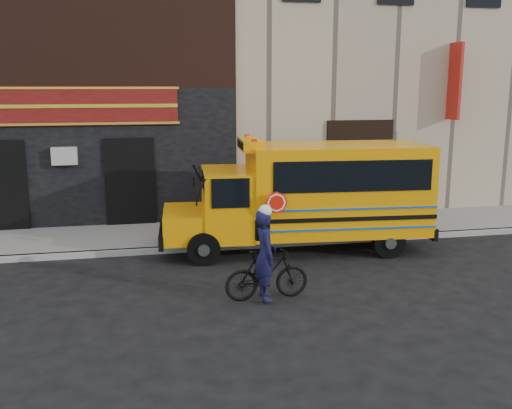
{
  "coord_description": "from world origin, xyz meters",
  "views": [
    {
      "loc": [
        -2.9,
        -11.68,
        4.21
      ],
      "look_at": [
        -0.12,
        1.85,
        1.33
      ],
      "focal_mm": 40.0,
      "sensor_mm": 36.0,
      "label": 1
    }
  ],
  "objects_px": {
    "school_bus": "(311,193)",
    "bicycle": "(267,274)",
    "cyclist": "(265,257)",
    "sign_pole": "(394,180)"
  },
  "relations": [
    {
      "from": "school_bus",
      "to": "cyclist",
      "type": "height_order",
      "value": "school_bus"
    },
    {
      "from": "cyclist",
      "to": "school_bus",
      "type": "bearing_deg",
      "value": -32.83
    },
    {
      "from": "sign_pole",
      "to": "bicycle",
      "type": "relative_size",
      "value": 1.75
    },
    {
      "from": "sign_pole",
      "to": "cyclist",
      "type": "bearing_deg",
      "value": -138.75
    },
    {
      "from": "bicycle",
      "to": "cyclist",
      "type": "relative_size",
      "value": 0.95
    },
    {
      "from": "sign_pole",
      "to": "cyclist",
      "type": "xyz_separation_m",
      "value": [
        -4.52,
        -3.97,
        -0.76
      ]
    },
    {
      "from": "school_bus",
      "to": "bicycle",
      "type": "relative_size",
      "value": 4.11
    },
    {
      "from": "school_bus",
      "to": "cyclist",
      "type": "bearing_deg",
      "value": -120.43
    },
    {
      "from": "school_bus",
      "to": "bicycle",
      "type": "distance_m",
      "value": 3.89
    },
    {
      "from": "school_bus",
      "to": "sign_pole",
      "type": "xyz_separation_m",
      "value": [
        2.56,
        0.63,
        0.15
      ]
    }
  ]
}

